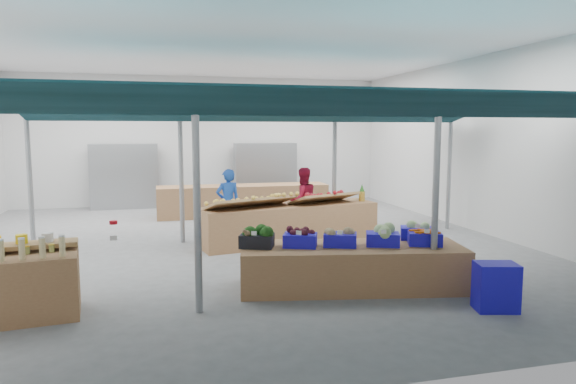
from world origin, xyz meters
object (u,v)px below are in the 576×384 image
object	(u,v)px
bottle_shelf	(0,285)
crate_stack	(496,287)
vendor_right	(303,200)
vendor_left	(228,203)
veg_counter	(352,267)
fruit_counter	(290,224)

from	to	relation	value
bottle_shelf	crate_stack	xyz separation A→B (m)	(6.41, -1.27, -0.13)
bottle_shelf	vendor_right	distance (m)	7.09
crate_stack	vendor_left	bearing A→B (deg)	115.79
veg_counter	vendor_right	distance (m)	4.51
fruit_counter	vendor_left	bearing A→B (deg)	127.75
veg_counter	fruit_counter	distance (m)	3.37
bottle_shelf	fruit_counter	bearing A→B (deg)	29.87
bottle_shelf	veg_counter	world-z (taller)	bottle_shelf
veg_counter	vendor_right	bearing A→B (deg)	94.75
fruit_counter	vendor_right	size ratio (longest dim) A/B	2.50
vendor_left	veg_counter	bearing A→B (deg)	96.76
veg_counter	bottle_shelf	bearing A→B (deg)	-167.30
bottle_shelf	veg_counter	distance (m)	4.89
bottle_shelf	vendor_left	bearing A→B (deg)	45.76
veg_counter	vendor_left	world-z (taller)	vendor_left
veg_counter	vendor_left	distance (m)	4.68
vendor_right	crate_stack	bearing A→B (deg)	90.34
vendor_left	vendor_right	size ratio (longest dim) A/B	1.00
bottle_shelf	vendor_right	xyz separation A→B (m)	(5.36, 4.62, 0.32)
bottle_shelf	crate_stack	distance (m)	6.54
veg_counter	vendor_left	size ratio (longest dim) A/B	2.19
crate_stack	vendor_right	world-z (taller)	vendor_right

